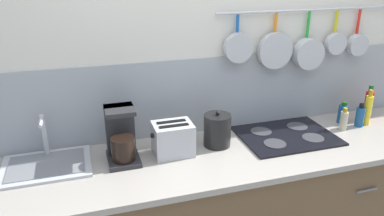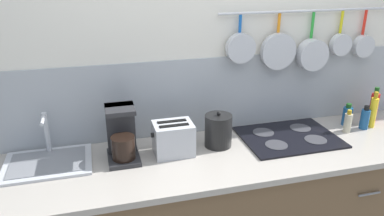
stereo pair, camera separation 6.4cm
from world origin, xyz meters
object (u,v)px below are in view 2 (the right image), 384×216
bottle_dish_soap (347,116)px  bottle_hot_sauce (374,107)px  toaster (173,139)px  bottle_cooking_wine (348,122)px  bottle_olive_oil (373,112)px  coffee_maker (122,136)px  bottle_vinegar (365,119)px  kettle (218,131)px

bottle_dish_soap → bottle_hot_sauce: (0.20, -0.00, 0.04)m
toaster → bottle_hot_sauce: 1.40m
bottle_cooking_wine → bottle_olive_oil: size_ratio=0.62×
coffee_maker → bottle_olive_oil: size_ratio=1.25×
bottle_vinegar → bottle_hot_sauce: (0.12, 0.08, 0.04)m
coffee_maker → bottle_cooking_wine: size_ratio=2.01×
bottle_hot_sauce → coffee_maker: bearing=-178.2°
toaster → bottle_hot_sauce: bearing=3.5°
kettle → bottle_vinegar: size_ratio=1.37×
toaster → bottle_olive_oil: (1.33, 0.02, 0.01)m
toaster → bottle_dish_soap: 1.20m
toaster → bottle_olive_oil: bottle_olive_oil is taller
kettle → bottle_hot_sauce: bearing=2.9°
toaster → bottle_olive_oil: size_ratio=0.97×
kettle → bottle_hot_sauce: 1.12m
toaster → kettle: size_ratio=1.08×
bottle_olive_oil → bottle_hot_sauce: size_ratio=0.99×
bottle_vinegar → bottle_olive_oil: (0.06, 0.01, 0.04)m
bottle_vinegar → coffee_maker: bearing=179.0°
toaster → kettle: bearing=5.9°
toaster → bottle_hot_sauce: (1.39, 0.09, 0.02)m
kettle → bottle_cooking_wine: kettle is taller
bottle_dish_soap → bottle_olive_oil: (0.13, -0.07, 0.04)m
toaster → coffee_maker: bearing=173.2°
coffee_maker → bottle_dish_soap: size_ratio=2.02×
bottle_dish_soap → coffee_maker: bearing=-177.9°
bottle_olive_oil → bottle_hot_sauce: 0.09m
bottle_vinegar → bottle_hot_sauce: bottle_hot_sauce is taller
coffee_maker → bottle_olive_oil: bearing=-0.6°
toaster → bottle_dish_soap: toaster is taller
coffee_maker → bottle_cooking_wine: 1.41m
kettle → bottle_dish_soap: kettle is taller
bottle_cooking_wine → toaster: bearing=179.5°
bottle_cooking_wine → bottle_vinegar: (0.14, 0.02, 0.00)m
coffee_maker → bottle_olive_oil: coffee_maker is taller
coffee_maker → kettle: (0.55, -0.00, -0.03)m
bottle_cooking_wine → bottle_dish_soap: (0.07, 0.10, -0.00)m
toaster → bottle_olive_oil: bearing=0.7°
coffee_maker → bottle_vinegar: coffee_maker is taller
bottle_cooking_wine → bottle_olive_oil: (0.20, 0.03, 0.04)m
bottle_cooking_wine → bottle_olive_oil: bearing=7.5°
toaster → bottle_cooking_wine: 1.13m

